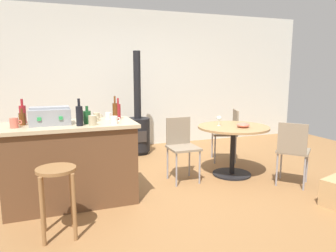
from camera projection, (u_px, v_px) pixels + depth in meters
ground_plane at (172, 187)px, 4.24m from camera, size 8.80×8.80×0.00m
back_wall at (126, 80)px, 6.35m from camera, size 8.00×0.10×2.70m
kitchen_island at (71, 163)px, 3.68m from camera, size 1.48×0.71×0.94m
wooden_stool at (57, 186)px, 2.91m from camera, size 0.36×0.36×0.66m
dining_table at (233, 138)px, 4.65m from camera, size 1.03×1.03×0.73m
folding_chair_near at (228, 131)px, 5.39m from camera, size 0.51×0.51×0.88m
folding_chair_far at (181, 144)px, 4.45m from camera, size 0.40×0.40×0.88m
folding_chair_left at (293, 148)px, 4.20m from camera, size 0.56×0.56×0.87m
wood_stove at (138, 129)px, 5.87m from camera, size 0.44×0.45×1.87m
toolbox at (50, 116)px, 3.51m from camera, size 0.43×0.28×0.20m
bottle_0 at (87, 117)px, 3.57m from camera, size 0.08×0.08×0.20m
bottle_1 at (23, 114)px, 3.60m from camera, size 0.07×0.07×0.28m
bottle_2 at (118, 111)px, 3.92m from camera, size 0.06×0.06×0.26m
bottle_3 at (22, 119)px, 3.47m from camera, size 0.07×0.07×0.18m
bottle_4 at (79, 115)px, 3.43m from camera, size 0.07×0.07×0.30m
bottle_5 at (80, 116)px, 3.72m from camera, size 0.07×0.07×0.19m
bottle_6 at (115, 112)px, 3.74m from camera, size 0.06×0.06×0.30m
cup_0 at (109, 116)px, 3.90m from camera, size 0.11×0.08×0.08m
cup_1 at (93, 120)px, 3.48m from camera, size 0.12×0.09×0.11m
cup_2 at (97, 117)px, 3.80m from camera, size 0.11×0.08×0.09m
cup_3 at (14, 123)px, 3.31m from camera, size 0.12×0.08×0.11m
cup_4 at (114, 120)px, 3.58m from camera, size 0.11×0.08×0.09m
wine_glass at (219, 118)px, 4.65m from camera, size 0.07×0.07×0.14m
serving_bowl at (243, 125)px, 4.51m from camera, size 0.18×0.18×0.07m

